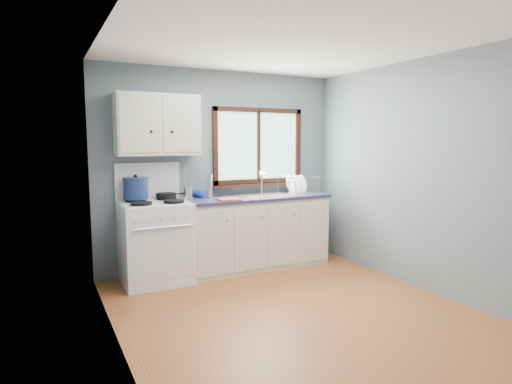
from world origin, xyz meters
name	(u,v)px	position (x,y,z in m)	size (l,w,h in m)	color
floor	(294,312)	(0.00, 0.00, -0.01)	(3.20, 3.60, 0.02)	#A3592B
ceiling	(297,39)	(0.00, 0.00, 2.51)	(3.20, 3.60, 0.02)	white
wall_back	(220,169)	(0.00, 1.81, 1.25)	(3.20, 0.02, 2.50)	slate
wall_front	(475,209)	(0.00, -1.81, 1.25)	(3.20, 0.02, 2.50)	slate
wall_left	(114,190)	(-1.61, 0.00, 1.25)	(0.02, 3.60, 2.50)	slate
wall_right	(421,175)	(1.61, 0.00, 1.25)	(0.02, 3.60, 2.50)	slate
gas_range	(156,240)	(-0.95, 1.47, 0.49)	(0.76, 0.69, 1.36)	white
base_cabinets	(256,235)	(0.36, 1.49, 0.41)	(1.85, 0.60, 0.88)	beige
countertop	(256,197)	(0.36, 1.49, 0.90)	(1.89, 0.64, 0.04)	#222443
sink	(268,200)	(0.54, 1.49, 0.86)	(0.84, 0.46, 0.44)	silver
window	(258,151)	(0.54, 1.77, 1.48)	(1.36, 0.10, 1.03)	#9EC6A8
upper_cabinets	(158,125)	(-0.85, 1.63, 1.80)	(0.95, 0.35, 0.70)	beige
skillet	(166,195)	(-0.77, 1.61, 0.98)	(0.37, 0.29, 0.05)	black
stockpot	(136,188)	(-1.13, 1.60, 1.09)	(0.30, 0.30, 0.28)	navy
utensil_crock	(188,192)	(-0.51, 1.61, 1.00)	(0.16, 0.16, 0.38)	silver
thermos	(209,186)	(-0.24, 1.58, 1.07)	(0.07, 0.07, 0.29)	silver
soap_bottle	(203,188)	(-0.30, 1.63, 1.05)	(0.10, 0.10, 0.25)	blue
dish_towel	(229,199)	(-0.11, 1.28, 0.93)	(0.26, 0.19, 0.02)	#D2531E
dish_rack	(297,188)	(1.01, 1.55, 0.98)	(0.48, 0.38, 0.24)	silver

